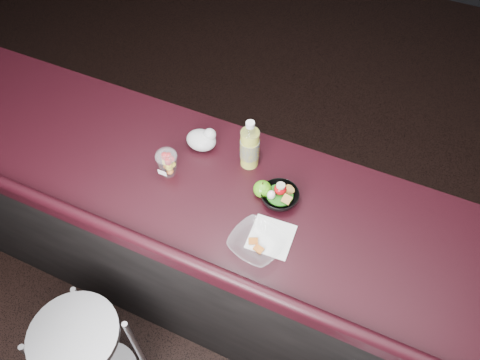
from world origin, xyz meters
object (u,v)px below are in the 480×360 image
object	(u,v)px
lemonade_bottle	(250,147)
takeout_bowl	(257,243)
stool_left	(86,351)
fruit_cup	(167,162)
green_apple	(262,189)
snack_bowl	(279,196)

from	to	relation	value
lemonade_bottle	takeout_bowl	world-z (taller)	lemonade_bottle
stool_left	fruit_cup	distance (m)	0.88
green_apple	snack_bowl	world-z (taller)	snack_bowl
green_apple	snack_bowl	size ratio (longest dim) A/B	0.39
lemonade_bottle	snack_bowl	distance (m)	0.24
stool_left	takeout_bowl	distance (m)	0.91
takeout_bowl	lemonade_bottle	bearing A→B (deg)	117.75
takeout_bowl	fruit_cup	bearing A→B (deg)	159.98
stool_left	green_apple	xyz separation A→B (m)	(0.48, 0.73, 0.52)
stool_left	green_apple	bearing A→B (deg)	56.74
green_apple	snack_bowl	bearing A→B (deg)	0.78
fruit_cup	green_apple	size ratio (longest dim) A/B	1.67
stool_left	lemonade_bottle	xyz separation A→B (m)	(0.37, 0.86, 0.59)
lemonade_bottle	snack_bowl	size ratio (longest dim) A/B	1.22
fruit_cup	snack_bowl	xyz separation A→B (m)	(0.47, 0.06, -0.04)
lemonade_bottle	snack_bowl	bearing A→B (deg)	-34.30
green_apple	takeout_bowl	distance (m)	0.24
stool_left	snack_bowl	size ratio (longest dim) A/B	3.71
fruit_cup	green_apple	distance (m)	0.40
stool_left	green_apple	distance (m)	1.02
snack_bowl	takeout_bowl	xyz separation A→B (m)	(0.00, -0.23, -0.00)
lemonade_bottle	green_apple	xyz separation A→B (m)	(0.11, -0.13, -0.07)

